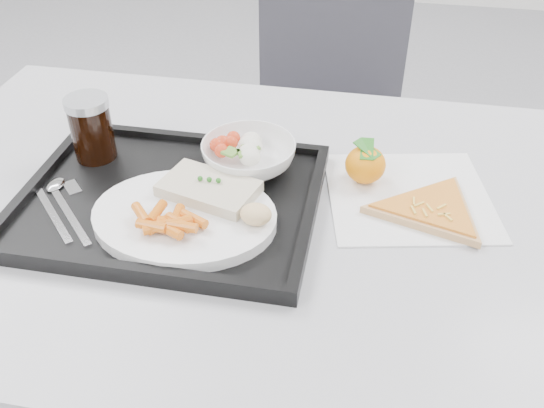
# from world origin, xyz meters

# --- Properties ---
(table) EXTENTS (1.20, 0.80, 0.75)m
(table) POSITION_xyz_m (0.00, 0.30, 0.68)
(table) COLOR #ADAEB0
(table) RESTS_ON ground
(chair) EXTENTS (0.48, 0.48, 0.93)m
(chair) POSITION_xyz_m (0.03, 1.10, 0.54)
(chair) COLOR #37363E
(chair) RESTS_ON ground
(tray) EXTENTS (0.45, 0.35, 0.03)m
(tray) POSITION_xyz_m (-0.12, 0.27, 0.76)
(tray) COLOR black
(tray) RESTS_ON table
(dinner_plate) EXTENTS (0.27, 0.27, 0.02)m
(dinner_plate) POSITION_xyz_m (-0.08, 0.22, 0.77)
(dinner_plate) COLOR white
(dinner_plate) RESTS_ON tray
(fish_fillet) EXTENTS (0.16, 0.12, 0.03)m
(fish_fillet) POSITION_xyz_m (-0.06, 0.27, 0.79)
(fish_fillet) COLOR beige
(fish_fillet) RESTS_ON dinner_plate
(bread_roll) EXTENTS (0.06, 0.05, 0.03)m
(bread_roll) POSITION_xyz_m (0.02, 0.21, 0.80)
(bread_roll) COLOR #DBB37A
(bread_roll) RESTS_ON dinner_plate
(salad_bowl) EXTENTS (0.15, 0.15, 0.05)m
(salad_bowl) POSITION_xyz_m (-0.02, 0.37, 0.79)
(salad_bowl) COLOR white
(salad_bowl) RESTS_ON tray
(cola_glass) EXTENTS (0.07, 0.07, 0.11)m
(cola_glass) POSITION_xyz_m (-0.28, 0.36, 0.82)
(cola_glass) COLOR black
(cola_glass) RESTS_ON tray
(cutlery) EXTENTS (0.14, 0.15, 0.01)m
(cutlery) POSITION_xyz_m (-0.28, 0.22, 0.77)
(cutlery) COLOR silver
(cutlery) RESTS_ON tray
(napkin) EXTENTS (0.29, 0.29, 0.00)m
(napkin) POSITION_xyz_m (0.24, 0.36, 0.75)
(napkin) COLOR silver
(napkin) RESTS_ON table
(tangerine) EXTENTS (0.08, 0.08, 0.07)m
(tangerine) POSITION_xyz_m (0.17, 0.39, 0.79)
(tangerine) COLOR #FF9F04
(tangerine) RESTS_ON napkin
(pizza_slice) EXTENTS (0.25, 0.25, 0.02)m
(pizza_slice) POSITION_xyz_m (0.27, 0.32, 0.76)
(pizza_slice) COLOR tan
(pizza_slice) RESTS_ON napkin
(carrot_pile) EXTENTS (0.12, 0.07, 0.02)m
(carrot_pile) POSITION_xyz_m (-0.09, 0.18, 0.80)
(carrot_pile) COLOR #D46112
(carrot_pile) RESTS_ON dinner_plate
(salad_contents) EXTENTS (0.09, 0.08, 0.03)m
(salad_contents) POSITION_xyz_m (-0.03, 0.38, 0.80)
(salad_contents) COLOR red
(salad_contents) RESTS_ON salad_bowl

